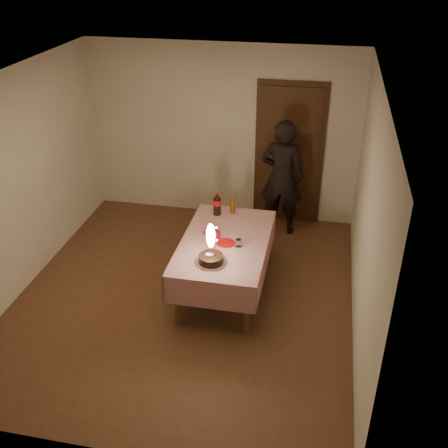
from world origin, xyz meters
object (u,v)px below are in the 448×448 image
(red_plate, at_px, (226,243))
(amber_bottle_left, at_px, (232,205))
(dining_table, at_px, (225,247))
(cola_bottle, at_px, (217,204))
(clear_cup, at_px, (238,243))
(photographer, at_px, (282,177))
(red_cup, at_px, (217,235))
(birthday_cake, at_px, (211,253))

(red_plate, height_order, amber_bottle_left, amber_bottle_left)
(dining_table, bearing_deg, red_plate, -66.39)
(cola_bottle, bearing_deg, clear_cup, -60.51)
(amber_bottle_left, bearing_deg, photographer, 59.00)
(clear_cup, distance_m, amber_bottle_left, 0.83)
(red_plate, distance_m, photographer, 1.74)
(red_cup, bearing_deg, amber_bottle_left, 85.28)
(clear_cup, height_order, amber_bottle_left, amber_bottle_left)
(cola_bottle, bearing_deg, amber_bottle_left, 23.12)
(dining_table, relative_size, red_plate, 7.82)
(birthday_cake, bearing_deg, red_cup, 94.93)
(amber_bottle_left, distance_m, photographer, 1.06)
(clear_cup, height_order, photographer, photographer)
(red_cup, height_order, cola_bottle, cola_bottle)
(birthday_cake, distance_m, red_cup, 0.51)
(photographer, bearing_deg, cola_bottle, -126.49)
(red_plate, bearing_deg, dining_table, 113.61)
(clear_cup, distance_m, photographer, 1.74)
(red_plate, height_order, clear_cup, clear_cup)
(red_plate, xyz_separation_m, clear_cup, (0.16, -0.04, 0.04))
(amber_bottle_left, bearing_deg, clear_cup, -74.35)
(red_plate, height_order, cola_bottle, cola_bottle)
(red_cup, bearing_deg, red_plate, -29.89)
(red_plate, relative_size, clear_cup, 2.44)
(cola_bottle, distance_m, amber_bottle_left, 0.20)
(clear_cup, xyz_separation_m, amber_bottle_left, (-0.22, 0.80, 0.07))
(red_cup, xyz_separation_m, cola_bottle, (-0.13, 0.61, 0.10))
(dining_table, xyz_separation_m, amber_bottle_left, (-0.04, 0.70, 0.21))
(birthday_cake, height_order, red_plate, birthday_cake)
(birthday_cake, bearing_deg, photographer, 75.14)
(dining_table, height_order, amber_bottle_left, amber_bottle_left)
(red_plate, height_order, photographer, photographer)
(red_cup, relative_size, clear_cup, 1.11)
(dining_table, height_order, red_plate, red_plate)
(birthday_cake, bearing_deg, cola_bottle, 98.70)
(photographer, bearing_deg, clear_cup, -100.62)
(dining_table, height_order, cola_bottle, cola_bottle)
(amber_bottle_left, relative_size, photographer, 0.15)
(red_cup, xyz_separation_m, photographer, (0.60, 1.59, 0.10))
(birthday_cake, xyz_separation_m, cola_bottle, (-0.17, 1.11, 0.04))
(cola_bottle, relative_size, photographer, 0.19)
(birthday_cake, distance_m, amber_bottle_left, 1.19)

